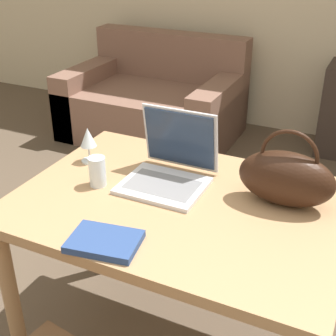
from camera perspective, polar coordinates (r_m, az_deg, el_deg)
The scene contains 7 objects.
dining_table at distance 1.74m, azimuth 1.41°, elevation -6.70°, with size 1.18×0.85×0.76m.
couch at distance 4.05m, azimuth -1.64°, elevation 7.90°, with size 1.40×0.95×0.82m.
laptop at distance 1.79m, azimuth 0.39°, elevation 0.60°, with size 0.31×0.31×0.27m.
drinking_glass at distance 1.77m, azimuth -8.61°, elevation -0.42°, with size 0.06×0.06×0.12m.
wine_glass at distance 1.94m, azimuth -9.72°, elevation 3.49°, with size 0.07×0.07×0.15m.
handbag at distance 1.66m, azimuth 14.22°, elevation -1.16°, with size 0.34×0.16×0.28m.
book at distance 1.47m, azimuth -7.75°, elevation -8.87°, with size 0.24×0.19×0.02m.
Camera 1 is at (0.55, -0.64, 1.64)m, focal length 50.00 mm.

